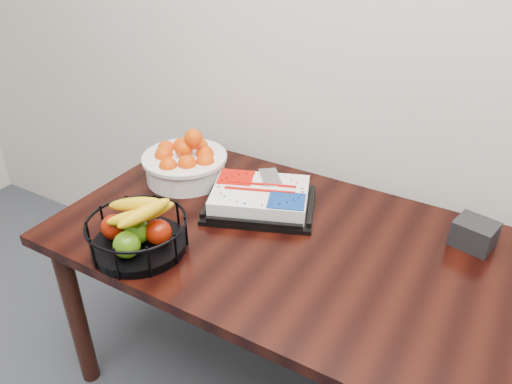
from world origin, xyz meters
The scene contains 5 objects.
table centered at (0.00, 2.00, 0.66)m, with size 1.80×0.90×0.75m.
cake_tray centered at (-0.28, 2.12, 0.79)m, with size 0.48×0.43×0.08m.
tangerine_bowl centered at (-0.65, 2.15, 0.84)m, with size 0.34×0.34×0.21m.
fruit_basket centered at (-0.50, 1.70, 0.82)m, with size 0.32×0.32×0.17m.
napkin_box centered at (0.43, 2.27, 0.79)m, with size 0.13×0.11×0.09m, color black.
Camera 1 is at (0.48, 0.78, 1.75)m, focal length 35.00 mm.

